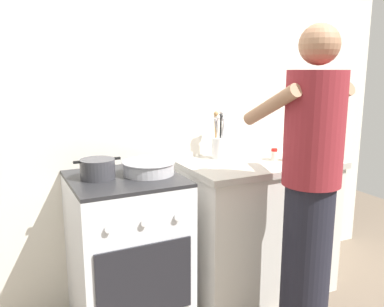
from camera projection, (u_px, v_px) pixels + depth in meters
back_wall at (187, 104)px, 2.71m from camera, size 3.20×0.10×2.50m
countertop at (257, 226)px, 2.72m from camera, size 1.00×0.60×0.90m
stove_range at (127, 252)px, 2.33m from camera, size 0.60×0.62×0.90m
pot at (98, 169)px, 2.19m from camera, size 0.25×0.19×0.11m
mixing_bowl at (149, 167)px, 2.29m from camera, size 0.30×0.30×0.08m
utensil_crock at (219, 143)px, 2.67m from camera, size 0.10×0.10×0.32m
spice_bottle at (274, 155)px, 2.62m from camera, size 0.04×0.04×0.08m
oil_bottle at (292, 146)px, 2.60m from camera, size 0.06×0.06×0.24m
person at (310, 191)px, 2.11m from camera, size 0.41×0.50×1.70m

